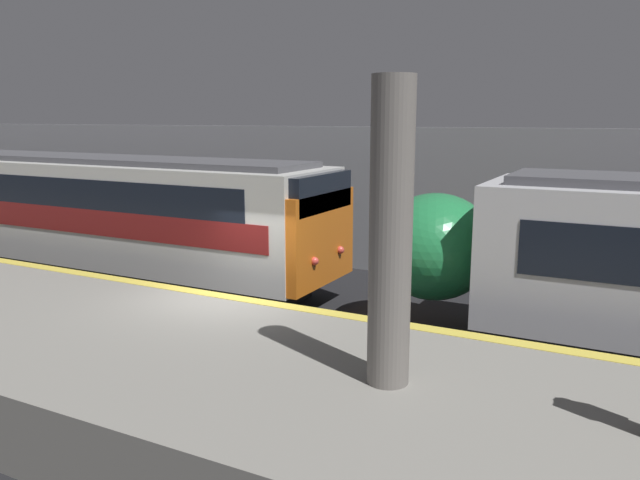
# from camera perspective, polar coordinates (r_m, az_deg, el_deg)

# --- Properties ---
(ground_plane) EXTENTS (120.00, 120.00, 0.00)m
(ground_plane) POSITION_cam_1_polar(r_m,az_deg,el_deg) (12.45, -8.03, -9.81)
(ground_plane) COLOR black
(platform) EXTENTS (40.00, 4.92, 1.10)m
(platform) POSITION_cam_1_polar(r_m,az_deg,el_deg) (10.50, -16.05, -11.02)
(platform) COLOR gray
(platform) RESTS_ON ground
(station_rear_barrier) EXTENTS (50.00, 0.15, 4.17)m
(station_rear_barrier) POSITION_cam_1_polar(r_m,az_deg,el_deg) (18.07, 5.06, 3.66)
(station_rear_barrier) COLOR #939399
(station_rear_barrier) RESTS_ON ground
(support_pillar_near) EXTENTS (0.54, 0.54, 3.84)m
(support_pillar_near) POSITION_cam_1_polar(r_m,az_deg,el_deg) (7.69, 6.48, 0.45)
(support_pillar_near) COLOR slate
(support_pillar_near) RESTS_ON platform
(train_boxy) EXTENTS (19.63, 2.87, 3.40)m
(train_boxy) POSITION_cam_1_polar(r_m,az_deg,el_deg) (20.24, -24.90, 2.52)
(train_boxy) COLOR black
(train_boxy) RESTS_ON ground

